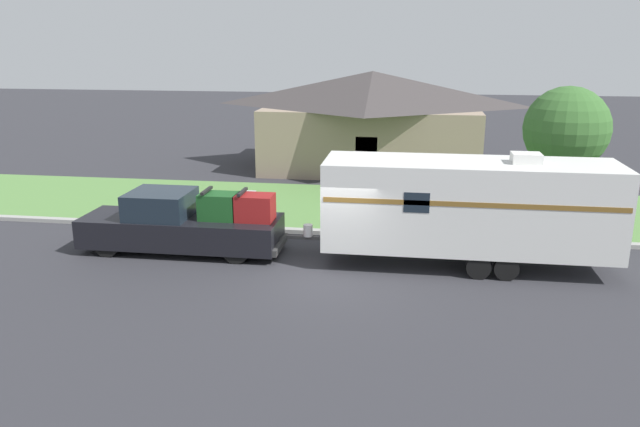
{
  "coord_description": "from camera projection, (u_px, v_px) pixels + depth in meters",
  "views": [
    {
      "loc": [
        2.12,
        -16.36,
        6.47
      ],
      "look_at": [
        -0.5,
        1.38,
        1.4
      ],
      "focal_mm": 35.0,
      "sensor_mm": 36.0,
      "label": 1
    }
  ],
  "objects": [
    {
      "name": "pickup_truck",
      "position": [
        183.0,
        224.0,
        19.38
      ],
      "size": [
        6.28,
        1.98,
        2.02
      ],
      "color": "black",
      "rests_on": "ground_plane"
    },
    {
      "name": "ground_plane",
      "position": [
        330.0,
        275.0,
        17.63
      ],
      "size": [
        120.0,
        120.0,
        0.0
      ],
      "primitive_type": "plane",
      "color": "#2D2D33"
    },
    {
      "name": "mailbox",
      "position": [
        249.0,
        199.0,
        22.17
      ],
      "size": [
        0.48,
        0.2,
        1.23
      ],
      "color": "brown",
      "rests_on": "ground_plane"
    },
    {
      "name": "tree_in_yard",
      "position": [
        566.0,
        129.0,
        21.16
      ],
      "size": [
        2.88,
        2.88,
        4.92
      ],
      "color": "brown",
      "rests_on": "ground_plane"
    },
    {
      "name": "lawn_strip",
      "position": [
        355.0,
        207.0,
        24.67
      ],
      "size": [
        80.0,
        7.0,
        0.03
      ],
      "color": "#568442",
      "rests_on": "ground_plane"
    },
    {
      "name": "travel_trailer",
      "position": [
        469.0,
        205.0,
        17.91
      ],
      "size": [
        9.49,
        2.38,
        3.38
      ],
      "color": "black",
      "rests_on": "ground_plane"
    },
    {
      "name": "curb_strip",
      "position": [
        345.0,
        233.0,
        21.18
      ],
      "size": [
        80.0,
        0.3,
        0.14
      ],
      "color": "#999993",
      "rests_on": "ground_plane"
    },
    {
      "name": "house_across_street",
      "position": [
        372.0,
        118.0,
        31.61
      ],
      "size": [
        11.33,
        7.49,
        4.87
      ],
      "color": "gray",
      "rests_on": "ground_plane"
    }
  ]
}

